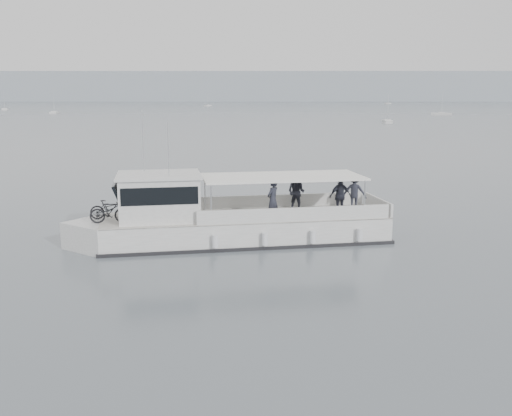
{
  "coord_description": "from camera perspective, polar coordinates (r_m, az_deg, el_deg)",
  "views": [
    {
      "loc": [
        -0.07,
        -25.04,
        6.89
      ],
      "look_at": [
        -0.15,
        1.39,
        1.6
      ],
      "focal_mm": 40.0,
      "sensor_mm": 36.0,
      "label": 1
    }
  ],
  "objects": [
    {
      "name": "tour_boat",
      "position": [
        26.9,
        -3.85,
        -1.25
      ],
      "size": [
        15.32,
        6.04,
        6.38
      ],
      "rotation": [
        0.0,
        0.0,
        0.18
      ],
      "color": "white",
      "rests_on": "ground"
    },
    {
      "name": "headland",
      "position": [
        585.08,
        0.19,
        12.01
      ],
      "size": [
        1400.0,
        90.0,
        28.0
      ],
      "primitive_type": "cube",
      "color": "#939EA8",
      "rests_on": "ground"
    },
    {
      "name": "moored_fleet",
      "position": [
        230.37,
        -16.42,
        9.24
      ],
      "size": [
        422.96,
        377.55,
        10.76
      ],
      "color": "white",
      "rests_on": "ground"
    },
    {
      "name": "ground",
      "position": [
        25.97,
        0.33,
        -4.07
      ],
      "size": [
        1400.0,
        1400.0,
        0.0
      ],
      "primitive_type": "plane",
      "color": "#565F65",
      "rests_on": "ground"
    }
  ]
}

